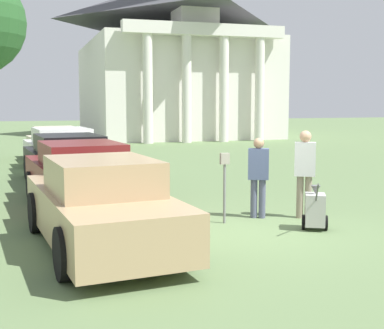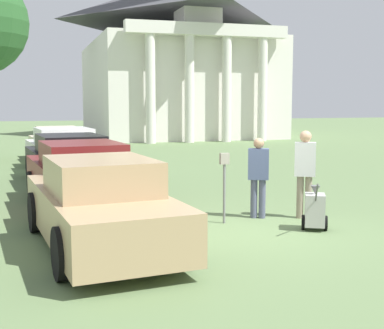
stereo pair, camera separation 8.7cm
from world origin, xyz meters
name	(u,v)px [view 1 (the left image)]	position (x,y,z in m)	size (l,w,h in m)	color
ground_plane	(247,231)	(0.00, 0.00, 0.00)	(120.00, 120.00, 0.00)	#607A4C
parked_car_tan	(101,206)	(-2.76, -0.33, 0.70)	(2.30, 4.88, 1.49)	tan
parked_car_maroon	(81,178)	(-2.76, 2.95, 0.71)	(2.35, 4.99, 1.51)	maroon
parked_car_black	(68,161)	(-2.76, 6.56, 0.69)	(2.47, 5.45, 1.46)	black
parked_car_white	(61,152)	(-2.76, 9.69, 0.70)	(2.49, 5.33, 1.51)	silver
parked_car_cream	(56,145)	(-2.76, 12.97, 0.67)	(2.29, 4.91, 1.40)	beige
parking_meter	(225,175)	(-0.19, 0.72, 0.97)	(0.18, 0.09, 1.40)	slate
person_worker	(258,173)	(0.65, 0.97, 0.94)	(0.47, 0.38, 1.66)	#515670
person_supervisor	(305,168)	(1.55, 0.67, 1.04)	(0.47, 0.39, 1.81)	gray
equipment_cart	(315,210)	(1.24, -0.31, 0.39)	(0.64, 0.96, 1.00)	#B2B2AD
church	(171,52)	(6.28, 28.78, 5.90)	(11.78, 16.41, 25.27)	silver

